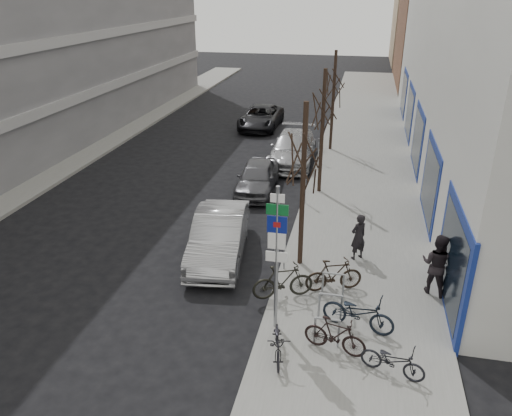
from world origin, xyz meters
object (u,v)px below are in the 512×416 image
at_px(meter_front, 284,248).
at_px(pedestrian_far, 437,264).
at_px(bike_mid_curb, 359,310).
at_px(parked_car_back, 293,148).
at_px(bike_far_inner, 334,275).
at_px(pedestrian_near, 358,237).
at_px(tree_far, 335,77).
at_px(bike_mid_inner, 283,281).
at_px(highway_sign_pole, 277,251).
at_px(parked_car_mid, 257,177).
at_px(bike_rack, 330,304).
at_px(meter_mid, 305,186).
at_px(parked_car_front, 219,236).
at_px(bike_near_left, 278,341).
at_px(tree_near, 304,148).
at_px(meter_back, 318,148).
at_px(bike_near_right, 335,335).
at_px(lane_car, 261,117).
at_px(bike_far_curb, 393,358).
at_px(tree_mid, 324,103).

height_order(meter_front, pedestrian_far, pedestrian_far).
relative_size(bike_mid_curb, parked_car_back, 0.36).
bearing_deg(bike_far_inner, pedestrian_near, -37.74).
xyz_separation_m(tree_far, bike_mid_inner, (-0.23, -15.12, -3.40)).
bearing_deg(highway_sign_pole, parked_car_mid, 104.83).
height_order(meter_front, parked_car_mid, meter_front).
distance_m(bike_rack, pedestrian_near, 3.66).
bearing_deg(bike_far_inner, bike_rack, 159.45).
bearing_deg(parked_car_mid, pedestrian_near, -52.72).
height_order(highway_sign_pole, meter_mid, highway_sign_pole).
bearing_deg(bike_rack, bike_mid_curb, -17.79).
relative_size(meter_front, bike_mid_curb, 0.65).
relative_size(bike_mid_inner, parked_car_front, 0.38).
bearing_deg(parked_car_back, bike_far_inner, -77.09).
bearing_deg(tree_far, parked_car_front, -102.26).
distance_m(highway_sign_pole, parked_car_mid, 10.19).
bearing_deg(meter_mid, bike_near_left, -86.90).
bearing_deg(parked_car_back, meter_front, -84.15).
relative_size(tree_near, pedestrian_far, 2.87).
bearing_deg(meter_front, meter_back, 90.00).
bearing_deg(meter_front, parked_car_back, 96.96).
bearing_deg(bike_near_right, bike_rack, 23.48).
bearing_deg(parked_car_mid, tree_near, -68.54).
xyz_separation_m(bike_far_inner, lane_car, (-6.05, 18.64, 0.02)).
height_order(tree_far, parked_car_back, tree_far).
distance_m(bike_near_left, parked_car_front, 5.59).
distance_m(highway_sign_pole, meter_back, 14.10).
bearing_deg(parked_car_mid, tree_far, 65.24).
xyz_separation_m(meter_mid, bike_near_right, (1.87, -9.19, -0.28)).
bearing_deg(highway_sign_pole, tree_near, 86.74).
distance_m(tree_far, parked_car_mid, 8.11).
distance_m(tree_far, meter_mid, 8.62).
bearing_deg(tree_near, parked_car_front, 177.74).
distance_m(tree_near, bike_far_curb, 6.50).
bearing_deg(tree_far, parked_car_mid, -112.12).
bearing_deg(meter_mid, parked_car_back, 103.64).
height_order(tree_far, meter_back, tree_far).
bearing_deg(lane_car, bike_far_inner, -71.18).
relative_size(tree_far, bike_far_inner, 3.13).
relative_size(bike_near_right, parked_car_back, 0.30).
bearing_deg(lane_car, pedestrian_near, -67.13).
distance_m(bike_mid_curb, pedestrian_far, 3.15).
xyz_separation_m(bike_near_right, bike_far_curb, (1.38, -0.53, -0.02)).
xyz_separation_m(meter_back, pedestrian_far, (4.57, -11.38, 0.19)).
bearing_deg(bike_rack, pedestrian_far, 34.64).
xyz_separation_m(bike_mid_inner, parked_car_mid, (-2.54, 8.31, -0.01)).
bearing_deg(tree_mid, bike_near_right, -82.44).
height_order(highway_sign_pole, bike_far_curb, highway_sign_pole).
bearing_deg(bike_near_right, parked_car_front, 58.34).
distance_m(bike_far_curb, bike_far_inner, 3.67).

